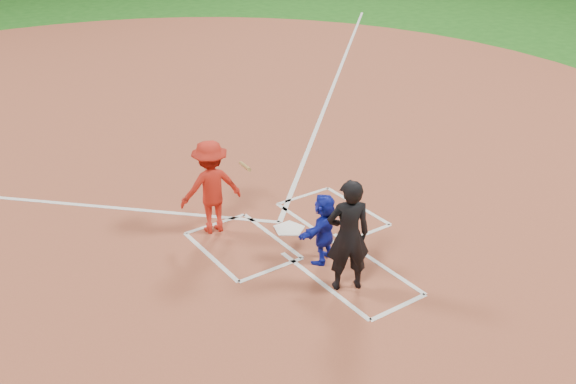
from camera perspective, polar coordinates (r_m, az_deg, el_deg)
ground at (r=11.43m, az=0.09°, el=-3.38°), size 120.00×120.00×0.00m
home_plate_dirt at (r=16.26m, az=-12.15°, el=5.38°), size 28.00×28.00×0.01m
home_plate at (r=11.42m, az=0.09°, el=-3.29°), size 0.60×0.60×0.02m
catcher at (r=10.27m, az=3.19°, el=-3.22°), size 1.15×0.77×1.19m
umpire at (r=9.49m, az=5.38°, el=-3.87°), size 0.78×0.67×1.80m
chalk_markings at (r=15.64m, az=-11.09°, el=4.66°), size 28.35×17.32×0.01m
batter_at_plate at (r=11.10m, az=-6.85°, el=0.44°), size 1.37×0.96×1.68m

